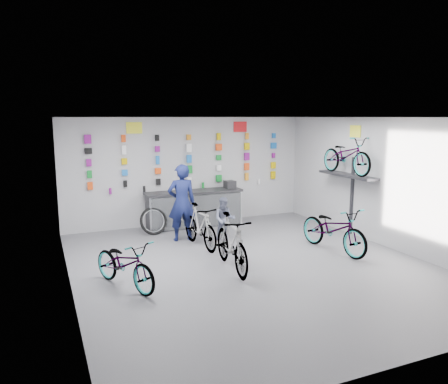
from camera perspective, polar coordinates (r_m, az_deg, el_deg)
name	(u,v)px	position (r m, az deg, el deg)	size (l,w,h in m)	color
floor	(252,265)	(9.10, 3.63, -9.53)	(8.00, 8.00, 0.00)	#4F4F54
ceiling	(253,117)	(8.59, 3.85, 9.71)	(8.00, 8.00, 0.00)	white
wall_back	(188,171)	(12.38, -4.66, 2.77)	(7.00, 7.00, 0.00)	#B5B5B7
wall_front	(408,248)	(5.55, 22.87, -6.79)	(7.00, 7.00, 0.00)	#B5B5B7
wall_left	(67,208)	(7.81, -19.83, -1.94)	(8.00, 8.00, 0.00)	#B5B5B7
wall_right	(388,183)	(10.75, 20.63, 1.09)	(8.00, 8.00, 0.00)	#B5B5B7
counter	(194,209)	(12.12, -3.90, -2.24)	(2.70, 0.66, 1.00)	black
merch_wall	(190,161)	(12.29, -4.43, 4.08)	(5.58, 0.08, 1.56)	#F14911
wall_bracket	(348,178)	(11.53, 15.89, 1.72)	(0.39, 1.90, 2.00)	#333338
sign_left	(134,128)	(11.88, -11.65, 8.20)	(0.42, 0.02, 0.30)	#FFFE35
sign_right	(240,127)	(12.87, 2.13, 8.51)	(0.42, 0.02, 0.30)	red
sign_side	(355,131)	(11.53, 16.76, 7.60)	(0.02, 0.40, 0.30)	#FFFE35
bike_left	(125,263)	(8.03, -12.82, -9.09)	(0.59, 1.69, 0.89)	gray
bike_center	(232,243)	(8.66, 0.99, -6.66)	(0.52, 1.86, 1.12)	gray
bike_right	(334,229)	(10.16, 14.15, -4.68)	(0.69, 1.98, 1.04)	gray
bike_service	(200,226)	(10.18, -3.15, -4.47)	(0.47, 1.68, 1.01)	gray
bike_wall	(347,155)	(11.42, 15.72, 4.63)	(0.63, 1.80, 0.95)	gray
clerk	(182,203)	(10.68, -5.54, -1.39)	(0.69, 0.45, 1.89)	#111844
customer	(225,219)	(10.65, 0.08, -3.59)	(0.53, 0.41, 1.09)	slate
spare_wheel	(153,221)	(11.46, -9.20, -3.76)	(0.76, 0.36, 0.72)	black
register	(230,184)	(12.41, 0.77, 0.99)	(0.28, 0.30, 0.22)	black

